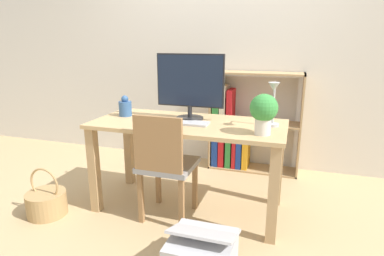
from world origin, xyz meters
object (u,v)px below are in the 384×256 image
monitor (190,84)px  basket (47,202)px  potted_plant (264,111)px  chair (165,163)px  keyboard (183,122)px  desk_lamp (273,100)px  storage_box (202,255)px  bookshelf (237,130)px  vase (125,107)px

monitor → basket: (-1.02, -0.56, -0.91)m
potted_plant → basket: 1.83m
potted_plant → chair: bearing=-174.8°
keyboard → basket: size_ratio=0.99×
desk_lamp → storage_box: (-0.30, -0.77, -0.80)m
chair → basket: size_ratio=2.15×
bookshelf → basket: 1.95m
monitor → storage_box: bearing=-67.5°
chair → potted_plant: bearing=-0.4°
monitor → keyboard: 0.32m
vase → chair: (0.47, -0.28, -0.34)m
vase → desk_lamp: 1.21m
storage_box → bookshelf: bearing=93.7°
monitor → bookshelf: (0.24, 0.89, -0.59)m
potted_plant → basket: bearing=-169.8°
keyboard → vase: size_ratio=2.23×
desk_lamp → potted_plant: 0.20m
monitor → chair: size_ratio=0.65×
vase → potted_plant: 1.18m
desk_lamp → chair: 0.91m
basket → vase: bearing=47.5°
vase → monitor: bearing=6.2°
vase → desk_lamp: desk_lamp is taller
vase → storage_box: vase is taller
monitor → basket: 1.48m
potted_plant → storage_box: potted_plant is taller
monitor → vase: bearing=-173.8°
potted_plant → monitor: bearing=155.7°
monitor → basket: bearing=-150.9°
monitor → bookshelf: size_ratio=0.53×
potted_plant → bookshelf: 1.30m
basket → monitor: bearing=29.1°
vase → storage_box: size_ratio=0.41×
monitor → basket: size_ratio=1.40×
potted_plant → storage_box: size_ratio=0.65×
bookshelf → storage_box: (0.11, -1.74, -0.30)m
keyboard → desk_lamp: bearing=6.6°
vase → potted_plant: size_ratio=0.63×
desk_lamp → bookshelf: 1.17m
chair → bookshelf: size_ratio=0.81×
potted_plant → desk_lamp: bearing=76.6°
potted_plant → chair: (-0.69, -0.06, -0.43)m
vase → basket: vase is taller
monitor → potted_plant: size_ratio=1.99×
chair → bookshelf: 1.27m
monitor → chair: bearing=-104.1°
keyboard → basket: keyboard is taller
vase → bookshelf: 1.29m
keyboard → basket: 1.26m
storage_box → vase: bearing=138.9°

